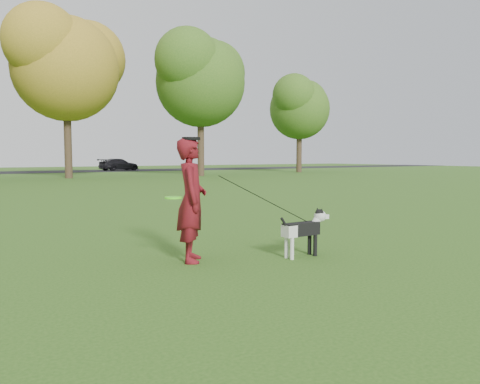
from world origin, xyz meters
TOP-DOWN VIEW (x-y plane):
  - ground at (0.00, 0.00)m, footprint 120.00×120.00m
  - man at (-0.27, 0.48)m, footprint 0.66×0.75m
  - dog at (1.26, -0.13)m, footprint 0.92×0.18m
  - car_right at (11.87, 40.00)m, footprint 4.29×2.53m
  - man_held_items at (0.75, 0.15)m, footprint 2.11×0.74m

SIDE VIEW (x-z plane):
  - ground at x=0.00m, z-range 0.00..0.00m
  - dog at x=1.26m, z-range 0.08..0.78m
  - car_right at x=11.87m, z-range 0.02..1.19m
  - man_held_items at x=0.75m, z-range 0.20..1.47m
  - man at x=-0.27m, z-range 0.00..1.72m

